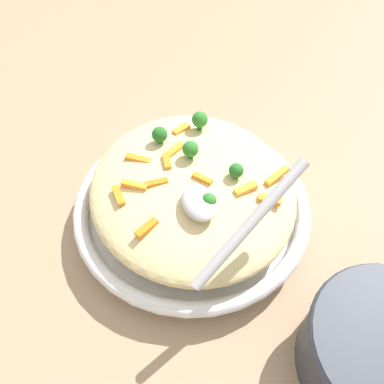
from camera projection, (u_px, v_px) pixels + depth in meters
The scene contains 21 objects.
ground_plane at pixel (192, 217), 0.56m from camera, with size 2.40×2.40×0.00m, color #9E7F60.
serving_bowl at pixel (192, 207), 0.55m from camera, with size 0.33×0.33×0.05m.
pasta_mound at pixel (192, 188), 0.51m from camera, with size 0.30×0.27×0.06m, color #DBC689.
carrot_piece_0 at pixel (167, 161), 0.50m from camera, with size 0.03×0.01×0.01m, color orange.
carrot_piece_1 at pixel (270, 200), 0.47m from camera, with size 0.03×0.01×0.01m, color orange.
carrot_piece_2 at pixel (181, 129), 0.55m from camera, with size 0.03×0.01×0.01m, color orange.
carrot_piece_3 at pixel (156, 183), 0.48m from camera, with size 0.03×0.01×0.01m, color orange.
carrot_piece_4 at pixel (134, 185), 0.48m from camera, with size 0.03×0.01×0.01m, color orange.
carrot_piece_5 at pixel (277, 175), 0.49m from camera, with size 0.04×0.01×0.01m, color orange.
carrot_piece_6 at pixel (246, 189), 0.47m from camera, with size 0.03×0.01×0.01m, color orange.
carrot_piece_7 at pixel (147, 228), 0.44m from camera, with size 0.03×0.01×0.01m, color orange.
carrot_piece_8 at pixel (138, 159), 0.51m from camera, with size 0.04×0.01×0.01m, color orange.
carrot_piece_9 at pixel (118, 195), 0.47m from camera, with size 0.03×0.01×0.01m, color orange.
carrot_piece_10 at pixel (174, 151), 0.51m from camera, with size 0.03×0.01×0.01m, color orange.
carrot_piece_11 at pixel (202, 179), 0.48m from camera, with size 0.03×0.01×0.01m, color orange.
broccoli_floret_0 at pixel (211, 200), 0.45m from camera, with size 0.02×0.02×0.02m.
broccoli_floret_1 at pixel (190, 149), 0.49m from camera, with size 0.02×0.02×0.03m.
broccoli_floret_2 at pixel (200, 120), 0.54m from camera, with size 0.02×0.02×0.03m.
broccoli_floret_3 at pixel (236, 171), 0.48m from camera, with size 0.02×0.02×0.02m.
broccoli_floret_4 at pixel (160, 135), 0.52m from camera, with size 0.02×0.02×0.03m.
serving_spoon at pixel (216, 210), 0.42m from camera, with size 0.13×0.15×0.09m.
Camera 1 is at (0.31, -0.11, 0.46)m, focal length 35.52 mm.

